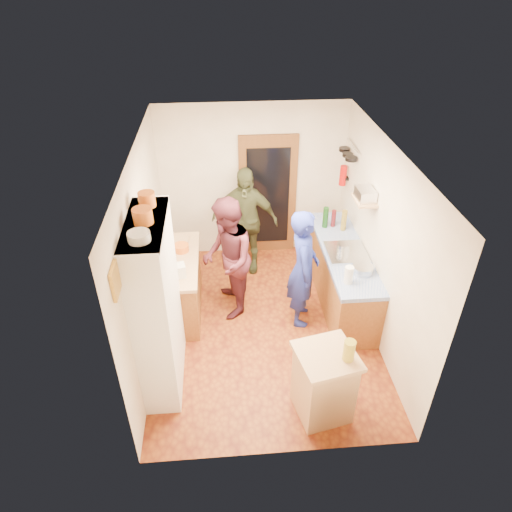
{
  "coord_description": "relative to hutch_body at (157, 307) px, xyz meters",
  "views": [
    {
      "loc": [
        -0.52,
        -4.83,
        4.46
      ],
      "look_at": [
        -0.1,
        0.15,
        1.09
      ],
      "focal_mm": 32.0,
      "sensor_mm": 36.0,
      "label": 1
    }
  ],
  "objects": [
    {
      "name": "pan_hang_a",
      "position": [
        2.7,
        2.15,
        0.82
      ],
      "size": [
        0.18,
        0.18,
        0.05
      ],
      "primitive_type": "cylinder",
      "color": "black",
      "rests_on": "pan_rail"
    },
    {
      "name": "person_left",
      "position": [
        0.85,
        1.23,
        -0.2
      ],
      "size": [
        0.73,
        0.91,
        1.81
      ],
      "primitive_type": "imported",
      "rotation": [
        0.0,
        0.0,
        -1.52
      ],
      "color": "#491C26",
      "rests_on": "ground"
    },
    {
      "name": "pot_on_hob",
      "position": [
        2.45,
        1.21,
        -0.1
      ],
      "size": [
        0.18,
        0.18,
        0.11
      ],
      "primitive_type": "cylinder",
      "color": "silver",
      "rests_on": "hob"
    },
    {
      "name": "chopping_board",
      "position": [
        0.12,
        1.75,
        -0.19
      ],
      "size": [
        0.3,
        0.22,
        0.02
      ],
      "primitive_type": "cube",
      "rotation": [
        0.0,
        0.0,
        -0.01
      ],
      "color": "tan",
      "rests_on": "left_counter_top"
    },
    {
      "name": "wall_front",
      "position": [
        1.3,
        -1.21,
        0.2
      ],
      "size": [
        3.0,
        0.02,
        2.6
      ],
      "primitive_type": "cube",
      "color": "silver",
      "rests_on": "ground"
    },
    {
      "name": "wall_shelf",
      "position": [
        2.67,
        1.25,
        0.6
      ],
      "size": [
        0.26,
        0.42,
        0.03
      ],
      "primitive_type": "cube",
      "color": "tan",
      "rests_on": "wall_right"
    },
    {
      "name": "wall_left",
      "position": [
        -0.21,
        0.8,
        0.2
      ],
      "size": [
        0.02,
        4.0,
        2.6
      ],
      "primitive_type": "cube",
      "color": "silver",
      "rests_on": "ground"
    },
    {
      "name": "pan_rail",
      "position": [
        2.76,
        2.33,
        0.95
      ],
      "size": [
        0.02,
        0.65,
        0.02
      ],
      "primitive_type": "cylinder",
      "rotation": [
        1.57,
        0.0,
        0.0
      ],
      "color": "silver",
      "rests_on": "wall_right"
    },
    {
      "name": "oil_jar",
      "position": [
        2.02,
        -0.78,
        -0.07
      ],
      "size": [
        0.15,
        0.15,
        0.25
      ],
      "primitive_type": "cylinder",
      "rotation": [
        0.0,
        0.0,
        0.22
      ],
      "color": "#AD9E2D",
      "rests_on": "island_top"
    },
    {
      "name": "fire_extinguisher",
      "position": [
        2.71,
        2.5,
        0.4
      ],
      "size": [
        0.11,
        0.11,
        0.32
      ],
      "primitive_type": "cylinder",
      "color": "red",
      "rests_on": "wall_right"
    },
    {
      "name": "hob",
      "position": [
        2.5,
        1.19,
        -0.18
      ],
      "size": [
        0.55,
        0.58,
        0.04
      ],
      "primitive_type": "cube",
      "color": "silver",
      "rests_on": "right_counter_top"
    },
    {
      "name": "orange_pot_a",
      "position": [
        0.0,
        -0.01,
        1.18
      ],
      "size": [
        0.2,
        0.2,
        0.16
      ],
      "primitive_type": "cylinder",
      "color": "orange",
      "rests_on": "hutch_top_shelf"
    },
    {
      "name": "wall_back",
      "position": [
        1.3,
        2.81,
        0.2
      ],
      "size": [
        3.0,
        0.02,
        2.6
      ],
      "primitive_type": "cube",
      "color": "silver",
      "rests_on": "ground"
    },
    {
      "name": "left_counter_base",
      "position": [
        0.1,
        1.25,
        -0.68
      ],
      "size": [
        0.6,
        1.4,
        0.85
      ],
      "primitive_type": "cube",
      "color": "#945A29",
      "rests_on": "ground"
    },
    {
      "name": "wall_right",
      "position": [
        2.81,
        0.8,
        0.2
      ],
      "size": [
        0.02,
        4.0,
        2.6
      ],
      "primitive_type": "cube",
      "color": "silver",
      "rests_on": "ground"
    },
    {
      "name": "hutch_body",
      "position": [
        0.0,
        0.0,
        0.0
      ],
      "size": [
        0.4,
        1.2,
        2.2
      ],
      "primitive_type": "cube",
      "color": "white",
      "rests_on": "ground"
    },
    {
      "name": "ext_bracket",
      "position": [
        2.77,
        2.5,
        0.35
      ],
      "size": [
        0.06,
        0.1,
        0.04
      ],
      "primitive_type": "cube",
      "color": "black",
      "rests_on": "wall_right"
    },
    {
      "name": "island_top",
      "position": [
        1.82,
        -0.7,
        -0.22
      ],
      "size": [
        0.74,
        0.74,
        0.05
      ],
      "primitive_type": "cube",
      "rotation": [
        0.0,
        0.0,
        0.22
      ],
      "color": "tan",
      "rests_on": "island_base"
    },
    {
      "name": "pan_hang_c",
      "position": [
        2.7,
        2.55,
        0.81
      ],
      "size": [
        0.17,
        0.17,
        0.05
      ],
      "primitive_type": "cylinder",
      "color": "black",
      "rests_on": "pan_rail"
    },
    {
      "name": "left_counter_top",
      "position": [
        0.1,
        1.25,
        -0.23
      ],
      "size": [
        0.64,
        1.44,
        0.05
      ],
      "primitive_type": "cube",
      "color": "tan",
      "rests_on": "left_counter_base"
    },
    {
      "name": "pan_hang_b",
      "position": [
        2.7,
        2.35,
        0.8
      ],
      "size": [
        0.16,
        0.16,
        0.05
      ],
      "primitive_type": "cylinder",
      "color": "black",
      "rests_on": "pan_rail"
    },
    {
      "name": "radio",
      "position": [
        2.67,
        1.25,
        0.69
      ],
      "size": [
        0.23,
        0.31,
        0.15
      ],
      "primitive_type": "cube",
      "rotation": [
        0.0,
        0.0,
        0.04
      ],
      "color": "silver",
      "rests_on": "wall_shelf"
    },
    {
      "name": "paper_towel",
      "position": [
        2.35,
        0.53,
        -0.08
      ],
      "size": [
        0.14,
        0.14,
        0.25
      ],
      "primitive_type": "cylinder",
      "rotation": [
        0.0,
        0.0,
        -0.3
      ],
      "color": "white",
      "rests_on": "right_counter_top"
    },
    {
      "name": "orange_bowl",
      "position": [
        0.18,
        1.46,
        -0.15
      ],
      "size": [
        0.27,
        0.27,
        0.1
      ],
      "primitive_type": "cylinder",
      "rotation": [
        0.0,
        0.0,
        0.31
      ],
      "color": "orange",
      "rests_on": "left_counter_top"
    },
    {
      "name": "right_counter_top",
      "position": [
        2.5,
        1.3,
        -0.23
      ],
      "size": [
        0.62,
        2.22,
        0.06
      ],
      "primitive_type": "cube",
      "color": "#1E45B0",
      "rests_on": "right_counter_base"
    },
    {
      "name": "island_base",
      "position": [
        1.82,
        -0.7,
        -0.67
      ],
      "size": [
        0.66,
        0.66,
        0.86
      ],
      "primitive_type": "cube",
      "rotation": [
        0.0,
        0.0,
        0.22
      ],
      "color": "tan",
      "rests_on": "ground"
    },
    {
      "name": "toaster",
      "position": [
        0.15,
        0.84,
        -0.11
      ],
      "size": [
        0.26,
        0.2,
        0.18
      ],
      "primitive_type": "cube",
      "rotation": [
        0.0,
        0.0,
        0.21
      ],
      "color": "white",
      "rests_on": "left_counter_top"
    },
    {
      "name": "right_counter_base",
      "position": [
        2.5,
        1.3,
        -0.68
      ],
      "size": [
        0.6,
        2.2,
        0.84
      ],
      "primitive_type": "cube",
      "color": "#945A29",
      "rests_on": "ground"
    },
    {
      "name": "picture_frame",
      "position": [
        -0.18,
        -0.75,
        0.95
      ],
      "size": [
        0.03,
        0.25,
        0.3
      ],
      "primitive_type": "cube",
      "color": "gold",
      "rests_on": "wall_left"
    },
    {
      "name": "bottle_c",
      "position": [
        2.61,
        1.84,
        -0.04
      ],
      "size": [
        0.09,
        0.09,
        0.33
      ],
      "primitive_type": "cylinder",
      "rotation": [
        0.0,
        0.0,
        0.18
      ],
      "color": "olive",
      "rests_on": "right_counter_top"
    },
    {
      "name": "hutch_top_shelf",
      "position": [
        0.0,
        0.0,
        1.08
      ],
      "size": [
        0.4,
        1.14,
        0.04
      ],
      "primitive_type": "cube",
      "color": "white",
      "rests_on": "hutch_body"
    },
    {
      "name": "plate_stack",
      "position": [
        0.0,
        -0.34,
        1.14
      ],
      "size": [
        0.21,
        0.21,
        0.09
      ],
      "primitive_type": "cylinder",
      "color": "white",
      "rests_on": "hutch_top_shelf"
    },
    {
      "name": "door_frame",
      "position": [
        1.55,
        2.77,
        -0.05
      ],
      "size": [
        0.95,
        0.06,
        2.1
      ],
      "primitive_type": "cube",
      "color": "brown",
      "rests_on": "ground"
    },
    {
      "name": "orange_pot_b",
      "position": [
        0.0,
        0.35,
        1.18
      ],
      "size": [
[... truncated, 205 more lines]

